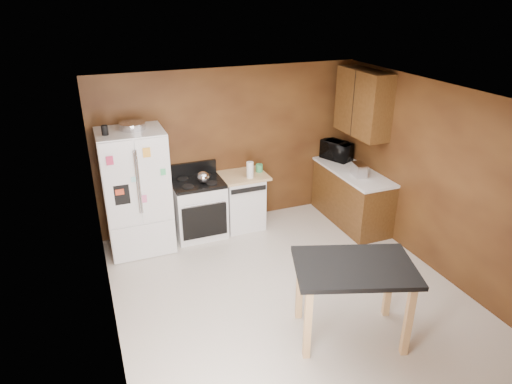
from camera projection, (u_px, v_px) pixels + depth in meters
floor at (288, 293)px, 5.81m from camera, size 4.50×4.50×0.00m
ceiling at (295, 98)px, 4.79m from camera, size 4.50×4.50×0.00m
wall_back at (230, 148)px, 7.21m from camera, size 4.20×0.00×4.20m
wall_front at (422, 327)px, 3.38m from camera, size 4.20×0.00×4.20m
wall_left at (103, 238)px, 4.59m from camera, size 0.00×4.50×4.50m
wall_right at (436, 180)px, 6.00m from camera, size 0.00×4.50×4.50m
roasting_pan at (132, 126)px, 6.19m from camera, size 0.36×0.36×0.09m
pen_cup at (105, 130)px, 5.93m from camera, size 0.09×0.09×0.13m
kettle at (203, 177)px, 6.76m from camera, size 0.19×0.19×0.19m
paper_towel at (250, 170)px, 6.98m from camera, size 0.11×0.11×0.25m
green_canister at (259, 168)px, 7.23m from camera, size 0.14×0.14×0.12m
toaster at (359, 170)px, 7.02m from camera, size 0.21×0.30×0.20m
microwave at (336, 151)px, 7.70m from camera, size 0.52×0.61×0.28m
refrigerator at (136, 192)px, 6.51m from camera, size 0.90×0.80×1.80m
gas_range at (199, 207)px, 7.04m from camera, size 0.76×0.68×1.10m
dishwasher at (242, 200)px, 7.30m from camera, size 0.78×0.63×0.89m
right_cabinets at (355, 169)px, 7.31m from camera, size 0.63×1.58×2.45m
island at (354, 276)px, 4.81m from camera, size 1.45×1.19×0.91m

